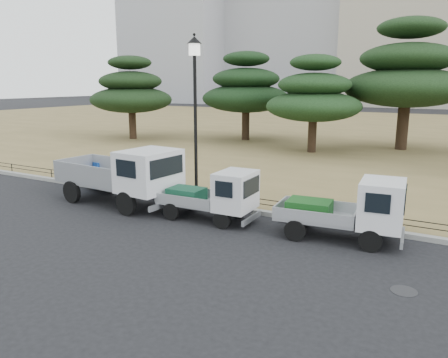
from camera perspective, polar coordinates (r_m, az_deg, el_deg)
The scene contains 14 objects.
ground at distance 14.20m, azimuth -3.97°, elevation -6.66°, with size 220.00×220.00×0.00m, color black.
lawn at distance 42.70m, azimuth 19.18°, elevation 5.68°, with size 120.00×56.00×0.15m, color olive.
curb at distance 16.31m, azimuth 1.03°, elevation -3.79°, with size 120.00×0.25×0.16m, color gray.
truck_large at distance 17.19m, azimuth -13.05°, elevation 0.75°, with size 5.31×2.47×2.25m.
truck_kei_front at distance 14.89m, azimuth -1.34°, elevation -2.15°, with size 3.41×1.55×1.79m.
truck_kei_rear at distance 13.54m, azimuth 16.00°, elevation -3.85°, with size 3.79×1.90×1.91m.
street_lamp at distance 16.81m, azimuth -3.81°, elevation 11.33°, with size 0.55×0.55×6.17m.
pipe_fence at distance 16.34m, azimuth 1.28°, elevation -2.45°, with size 38.00×0.04×0.40m.
tarp_pile at distance 20.48m, azimuth -16.08°, elevation 0.56°, with size 1.96×1.70×1.10m.
manhole at distance 11.07m, azimuth 22.44°, elevation -13.37°, with size 0.60×0.60×0.01m, color #2D2D30.
pine_west_far at distance 36.29m, azimuth -12.04°, elevation 11.13°, with size 6.50×6.50×6.57m.
pine_west_near at distance 34.82m, azimuth 2.89°, elevation 11.60°, with size 6.85×6.85×6.85m.
pine_center_left at distance 29.12m, azimuth 11.65°, elevation 10.51°, with size 6.15×6.15×6.25m.
pine_center_right at distance 32.12m, azimuth 22.80°, elevation 12.48°, with size 8.16×8.16×8.66m.
Camera 1 is at (7.38, -11.20, 4.66)m, focal length 35.00 mm.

